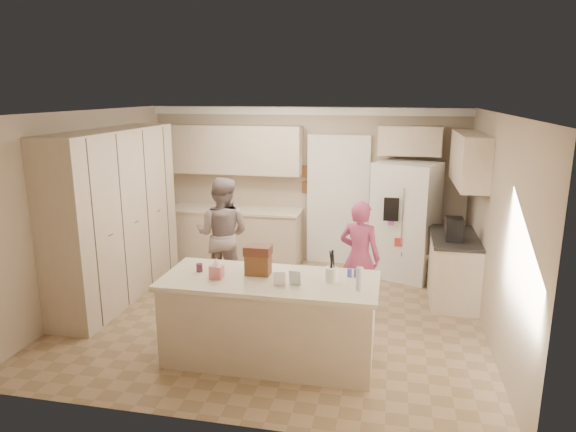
% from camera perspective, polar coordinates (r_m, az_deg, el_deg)
% --- Properties ---
extents(floor, '(5.20, 4.60, 0.02)m').
position_cam_1_polar(floor, '(6.84, -1.44, -10.97)').
color(floor, '#947B5D').
rests_on(floor, ground).
extents(ceiling, '(5.20, 4.60, 0.02)m').
position_cam_1_polar(ceiling, '(6.22, -1.58, 11.55)').
color(ceiling, white).
rests_on(ceiling, wall_back).
extents(wall_back, '(5.20, 0.02, 2.60)m').
position_cam_1_polar(wall_back, '(8.62, 1.98, 3.38)').
color(wall_back, tan).
rests_on(wall_back, ground).
extents(wall_front, '(5.20, 0.02, 2.60)m').
position_cam_1_polar(wall_front, '(4.28, -8.58, -7.57)').
color(wall_front, tan).
rests_on(wall_front, ground).
extents(wall_left, '(0.02, 4.60, 2.60)m').
position_cam_1_polar(wall_left, '(7.43, -21.53, 0.75)').
color(wall_left, tan).
rests_on(wall_left, ground).
extents(wall_right, '(0.02, 4.60, 2.60)m').
position_cam_1_polar(wall_right, '(6.36, 22.08, -1.38)').
color(wall_right, tan).
rests_on(wall_right, ground).
extents(crown_back, '(5.20, 0.08, 0.12)m').
position_cam_1_polar(crown_back, '(8.43, 1.99, 11.57)').
color(crown_back, white).
rests_on(crown_back, wall_back).
extents(pantry_bank, '(0.60, 2.60, 2.35)m').
position_cam_1_polar(pantry_bank, '(7.46, -18.62, 0.05)').
color(pantry_bank, '#C1AF9B').
rests_on(pantry_bank, floor).
extents(back_base_cab, '(2.20, 0.60, 0.88)m').
position_cam_1_polar(back_base_cab, '(8.78, -5.84, -2.24)').
color(back_base_cab, '#C1AF9B').
rests_on(back_base_cab, floor).
extents(back_countertop, '(2.24, 0.63, 0.04)m').
position_cam_1_polar(back_countertop, '(8.66, -5.93, 0.67)').
color(back_countertop, beige).
rests_on(back_countertop, back_base_cab).
extents(back_upper_cab, '(2.20, 0.35, 0.80)m').
position_cam_1_polar(back_upper_cab, '(8.62, -5.82, 7.36)').
color(back_upper_cab, '#C1AF9B').
rests_on(back_upper_cab, wall_back).
extents(doorway_opening, '(0.90, 0.06, 2.10)m').
position_cam_1_polar(doorway_opening, '(8.56, 5.56, 1.56)').
color(doorway_opening, black).
rests_on(doorway_opening, floor).
extents(doorway_casing, '(1.02, 0.03, 2.22)m').
position_cam_1_polar(doorway_casing, '(8.53, 5.53, 1.51)').
color(doorway_casing, white).
rests_on(doorway_casing, floor).
extents(wall_frame_upper, '(0.15, 0.02, 0.20)m').
position_cam_1_polar(wall_frame_upper, '(8.53, 2.08, 4.98)').
color(wall_frame_upper, brown).
rests_on(wall_frame_upper, wall_back).
extents(wall_frame_lower, '(0.15, 0.02, 0.20)m').
position_cam_1_polar(wall_frame_lower, '(8.58, 2.06, 3.20)').
color(wall_frame_lower, brown).
rests_on(wall_frame_lower, wall_back).
extents(refrigerator, '(1.10, 0.99, 1.80)m').
position_cam_1_polar(refrigerator, '(8.12, 12.88, -0.50)').
color(refrigerator, white).
rests_on(refrigerator, floor).
extents(fridge_seam, '(0.02, 0.02, 1.78)m').
position_cam_1_polar(fridge_seam, '(7.77, 12.92, -1.13)').
color(fridge_seam, gray).
rests_on(fridge_seam, refrigerator).
extents(fridge_dispenser, '(0.22, 0.03, 0.35)m').
position_cam_1_polar(fridge_dispenser, '(7.70, 11.39, 0.73)').
color(fridge_dispenser, black).
rests_on(fridge_dispenser, refrigerator).
extents(fridge_handle_l, '(0.02, 0.02, 0.85)m').
position_cam_1_polar(fridge_handle_l, '(7.72, 12.61, -0.06)').
color(fridge_handle_l, silver).
rests_on(fridge_handle_l, refrigerator).
extents(fridge_handle_r, '(0.02, 0.02, 0.85)m').
position_cam_1_polar(fridge_handle_r, '(7.72, 13.36, -0.10)').
color(fridge_handle_r, silver).
rests_on(fridge_handle_r, refrigerator).
extents(over_fridge_cab, '(0.95, 0.35, 0.45)m').
position_cam_1_polar(over_fridge_cab, '(8.21, 13.34, 8.15)').
color(over_fridge_cab, '#C1AF9B').
rests_on(over_fridge_cab, wall_back).
extents(right_base_cab, '(0.60, 1.20, 0.88)m').
position_cam_1_polar(right_base_cab, '(7.50, 17.84, -5.67)').
color(right_base_cab, '#C1AF9B').
rests_on(right_base_cab, floor).
extents(right_countertop, '(0.63, 1.24, 0.04)m').
position_cam_1_polar(right_countertop, '(7.36, 18.02, -2.28)').
color(right_countertop, '#2D2B28').
rests_on(right_countertop, right_base_cab).
extents(right_upper_cab, '(0.35, 1.50, 0.70)m').
position_cam_1_polar(right_upper_cab, '(7.37, 19.51, 5.97)').
color(right_upper_cab, '#C1AF9B').
rests_on(right_upper_cab, wall_right).
extents(coffee_maker, '(0.22, 0.28, 0.30)m').
position_cam_1_polar(coffee_maker, '(7.12, 17.97, -1.39)').
color(coffee_maker, black).
rests_on(coffee_maker, right_countertop).
extents(island_base, '(2.20, 0.90, 0.88)m').
position_cam_1_polar(island_base, '(5.63, -2.01, -11.55)').
color(island_base, '#C1AF9B').
rests_on(island_base, floor).
extents(island_top, '(2.28, 0.96, 0.05)m').
position_cam_1_polar(island_top, '(5.45, -2.05, -7.18)').
color(island_top, beige).
rests_on(island_top, island_base).
extents(utensil_crock, '(0.13, 0.13, 0.15)m').
position_cam_1_polar(utensil_crock, '(5.36, 4.88, -6.47)').
color(utensil_crock, white).
rests_on(utensil_crock, island_top).
extents(tissue_box, '(0.13, 0.13, 0.14)m').
position_cam_1_polar(tissue_box, '(5.48, -7.94, -6.14)').
color(tissue_box, '#D5787E').
rests_on(tissue_box, island_top).
extents(tissue_plume, '(0.08, 0.08, 0.08)m').
position_cam_1_polar(tissue_plume, '(5.44, -7.98, -5.05)').
color(tissue_plume, white).
rests_on(tissue_plume, tissue_box).
extents(dollhouse_body, '(0.26, 0.18, 0.22)m').
position_cam_1_polar(dollhouse_body, '(5.53, -3.34, -5.39)').
color(dollhouse_body, brown).
rests_on(dollhouse_body, island_top).
extents(dollhouse_roof, '(0.28, 0.20, 0.10)m').
position_cam_1_polar(dollhouse_roof, '(5.48, -3.36, -3.81)').
color(dollhouse_roof, '#592D1E').
rests_on(dollhouse_roof, dollhouse_body).
extents(jam_jar, '(0.07, 0.07, 0.09)m').
position_cam_1_polar(jam_jar, '(5.71, -9.81, -5.67)').
color(jam_jar, '#59263F').
rests_on(jam_jar, island_top).
extents(greeting_card_a, '(0.12, 0.06, 0.16)m').
position_cam_1_polar(greeting_card_a, '(5.20, -0.97, -6.99)').
color(greeting_card_a, white).
rests_on(greeting_card_a, island_top).
extents(greeting_card_b, '(0.12, 0.05, 0.16)m').
position_cam_1_polar(greeting_card_b, '(5.22, 0.77, -6.92)').
color(greeting_card_b, silver).
rests_on(greeting_card_b, island_top).
extents(water_bottle, '(0.07, 0.07, 0.24)m').
position_cam_1_polar(water_bottle, '(5.13, 7.97, -6.95)').
color(water_bottle, silver).
rests_on(water_bottle, island_top).
extents(shaker_salt, '(0.05, 0.05, 0.09)m').
position_cam_1_polar(shaker_salt, '(5.51, 6.85, -6.27)').
color(shaker_salt, '#424CB2').
rests_on(shaker_salt, island_top).
extents(shaker_pepper, '(0.05, 0.05, 0.09)m').
position_cam_1_polar(shaker_pepper, '(5.51, 7.58, -6.31)').
color(shaker_pepper, '#424CB2').
rests_on(shaker_pepper, island_top).
extents(teen_boy, '(0.83, 0.65, 1.67)m').
position_cam_1_polar(teen_boy, '(7.45, -7.30, -2.04)').
color(teen_boy, gray).
rests_on(teen_boy, floor).
extents(teen_girl, '(0.62, 0.49, 1.50)m').
position_cam_1_polar(teen_girl, '(6.72, 7.94, -4.58)').
color(teen_girl, '#B13C7C').
rests_on(teen_girl, floor).
extents(fridge_magnets, '(0.76, 0.02, 1.44)m').
position_cam_1_polar(fridge_magnets, '(7.76, 12.93, -1.14)').
color(fridge_magnets, tan).
rests_on(fridge_magnets, refrigerator).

